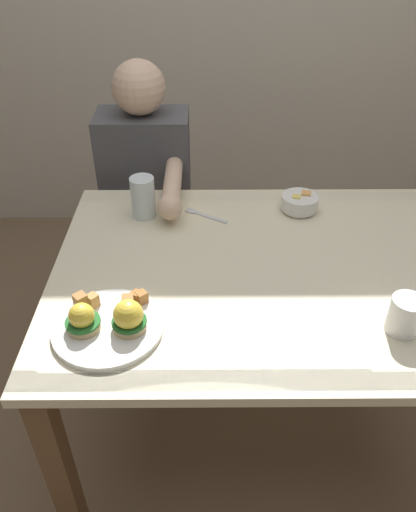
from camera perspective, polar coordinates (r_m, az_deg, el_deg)
ground_plane at (r=1.95m, az=5.05°, el=-18.77°), size 6.00×6.00×0.00m
dining_table at (r=1.47m, az=6.35°, el=-4.55°), size 1.20×0.90×0.74m
eggs_benedict_plate at (r=1.22m, az=-11.39°, el=-7.42°), size 0.27×0.27×0.09m
fruit_bowl at (r=1.66m, az=10.56°, el=6.07°), size 0.12×0.12×0.06m
coffee_mug at (r=1.26m, az=21.93°, el=-6.27°), size 0.11×0.08×0.09m
fork at (r=1.62m, az=-0.54°, el=4.76°), size 0.14×0.10×0.00m
water_glass_near at (r=1.61m, az=-7.48°, el=6.48°), size 0.08×0.08×0.14m
diner_person at (r=1.96m, az=-7.03°, el=7.40°), size 0.34×0.54×1.14m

